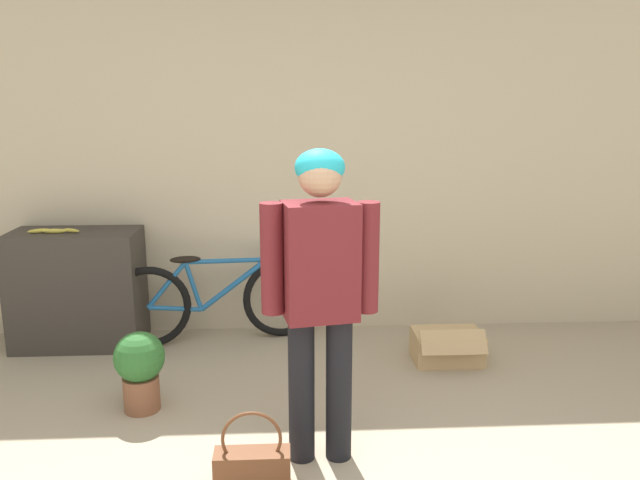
# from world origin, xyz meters

# --- Properties ---
(wall_back) EXTENTS (8.00, 0.07, 2.60)m
(wall_back) POSITION_xyz_m (0.00, 2.78, 1.30)
(wall_back) COLOR beige
(wall_back) RESTS_ON ground_plane
(side_shelf) EXTENTS (0.91, 0.46, 0.85)m
(side_shelf) POSITION_xyz_m (-1.59, 2.50, 0.43)
(side_shelf) COLOR #38332D
(side_shelf) RESTS_ON ground_plane
(person) EXTENTS (0.56, 0.29, 1.55)m
(person) POSITION_xyz_m (0.09, 0.91, 0.94)
(person) COLOR black
(person) RESTS_ON ground_plane
(bicycle) EXTENTS (1.58, 0.47, 0.68)m
(bicycle) POSITION_xyz_m (-0.58, 2.49, 0.33)
(bicycle) COLOR black
(bicycle) RESTS_ON ground_plane
(banana) EXTENTS (0.37, 0.09, 0.03)m
(banana) POSITION_xyz_m (-1.70, 2.46, 0.87)
(banana) COLOR #EAD64C
(banana) RESTS_ON side_shelf
(handbag) EXTENTS (0.35, 0.13, 0.39)m
(handbag) POSITION_xyz_m (-0.24, 0.66, 0.11)
(handbag) COLOR brown
(handbag) RESTS_ON ground_plane
(cardboard_box) EXTENTS (0.47, 0.37, 0.27)m
(cardboard_box) POSITION_xyz_m (1.03, 2.04, 0.11)
(cardboard_box) COLOR tan
(cardboard_box) RESTS_ON ground_plane
(potted_plant) EXTENTS (0.29, 0.29, 0.47)m
(potted_plant) POSITION_xyz_m (-0.92, 1.46, 0.27)
(potted_plant) COLOR brown
(potted_plant) RESTS_ON ground_plane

